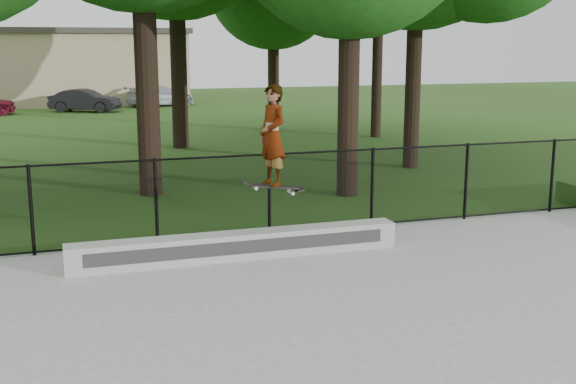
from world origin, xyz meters
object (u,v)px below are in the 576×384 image
at_px(grind_ledge, 238,245).
at_px(car_b, 85,100).
at_px(car_c, 161,96).
at_px(skater_airborne, 273,138).

distance_m(grind_ledge, car_b, 27.76).
height_order(car_c, skater_airborne, skater_airborne).
relative_size(grind_ledge, car_c, 1.48).
distance_m(car_b, car_c, 4.83).
bearing_deg(grind_ledge, car_c, 83.99).
relative_size(grind_ledge, car_b, 1.67).
relative_size(car_c, skater_airborne, 2.10).
height_order(car_b, skater_airborne, skater_airborne).
distance_m(grind_ledge, car_c, 30.25).
xyz_separation_m(grind_ledge, skater_airborne, (0.54, -0.15, 1.73)).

